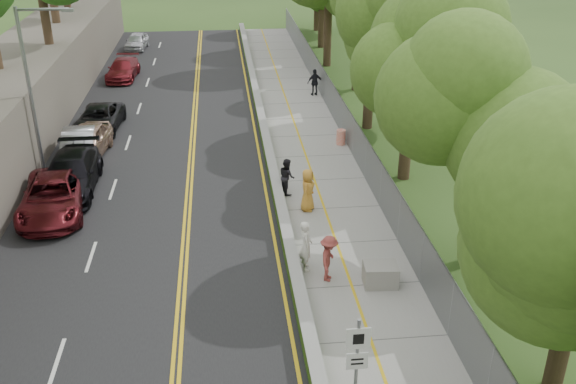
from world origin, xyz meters
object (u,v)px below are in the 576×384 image
object	(u,v)px
signpost	(357,359)
painter_0	(308,190)
concrete_block	(380,275)
streetlight	(34,82)
person_far	(315,82)
construction_barrel	(341,137)
car_2	(53,197)

from	to	relation	value
signpost	painter_0	distance (m)	12.03
concrete_block	painter_0	distance (m)	6.25
streetlight	person_far	distance (m)	19.07
signpost	construction_barrel	size ratio (longest dim) A/B	3.82
car_2	painter_0	xyz separation A→B (m)	(10.76, -0.88, 0.18)
streetlight	painter_0	world-z (taller)	streetlight
construction_barrel	painter_0	size ratio (longest dim) A/B	0.43
streetlight	concrete_block	world-z (taller)	streetlight
construction_barrel	concrete_block	world-z (taller)	construction_barrel
painter_0	person_far	distance (m)	16.86
signpost	person_far	bearing A→B (deg)	83.72
car_2	painter_0	world-z (taller)	painter_0
signpost	concrete_block	bearing A→B (deg)	70.33
signpost	car_2	xyz separation A→B (m)	(-10.36, 12.87, -1.15)
car_2	construction_barrel	bearing A→B (deg)	20.83
streetlight	concrete_block	bearing A→B (deg)	-38.84
streetlight	painter_0	size ratio (longest dim) A/B	4.26
construction_barrel	car_2	distance (m)	15.15
painter_0	signpost	bearing A→B (deg)	-159.67
car_2	person_far	bearing A→B (deg)	44.19
person_far	car_2	bearing A→B (deg)	37.57
concrete_block	person_far	xyz separation A→B (m)	(1.00, 22.61, 0.49)
concrete_block	signpost	bearing A→B (deg)	-109.67
streetlight	construction_barrel	bearing A→B (deg)	9.62
streetlight	concrete_block	size ratio (longest dim) A/B	6.82
signpost	person_far	distance (m)	28.82
signpost	painter_0	xyz separation A→B (m)	(0.40, 11.99, -0.97)
streetlight	signpost	xyz separation A→B (m)	(11.51, -17.02, -2.68)
painter_0	car_2	bearing A→B (deg)	107.55
streetlight	car_2	world-z (taller)	streetlight
construction_barrel	concrete_block	bearing A→B (deg)	-94.65
signpost	car_2	distance (m)	16.56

